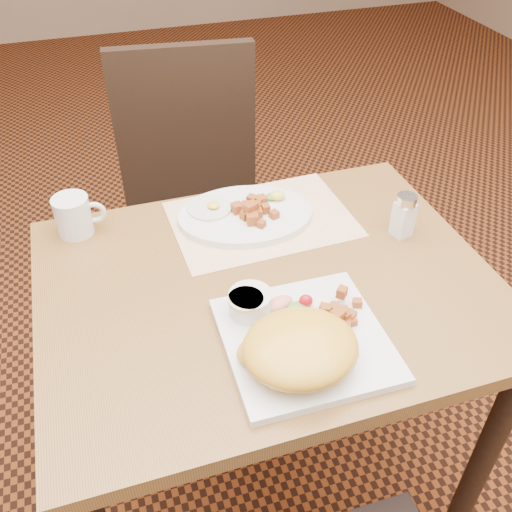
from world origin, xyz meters
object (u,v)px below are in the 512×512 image
object	(u,v)px
plate_oval	(245,215)
coffee_mug	(74,216)
table	(268,320)
salt_shaker	(404,215)
plate_square	(305,340)
chair_far	(194,199)

from	to	relation	value
plate_oval	coffee_mug	distance (m)	0.37
table	salt_shaker	world-z (taller)	salt_shaker
table	salt_shaker	xyz separation A→B (m)	(0.33, 0.06, 0.16)
coffee_mug	plate_square	bearing A→B (deg)	-52.08
plate_oval	salt_shaker	xyz separation A→B (m)	(0.31, -0.16, 0.04)
table	salt_shaker	size ratio (longest dim) A/B	9.00
plate_oval	coffee_mug	size ratio (longest dim) A/B	2.76
table	salt_shaker	distance (m)	0.37
plate_square	plate_oval	xyz separation A→B (m)	(0.01, 0.39, 0.00)
plate_square	salt_shaker	bearing A→B (deg)	36.39
table	plate_oval	size ratio (longest dim) A/B	2.96
chair_far	plate_oval	distance (m)	0.49
chair_far	coffee_mug	bearing A→B (deg)	54.61
chair_far	plate_square	xyz separation A→B (m)	(0.03, -0.82, 0.22)
table	coffee_mug	bearing A→B (deg)	140.91
salt_shaker	coffee_mug	size ratio (longest dim) A/B	0.91
plate_oval	salt_shaker	distance (m)	0.35
plate_oval	salt_shaker	world-z (taller)	salt_shaker
plate_oval	coffee_mug	world-z (taller)	coffee_mug
chair_far	coffee_mug	world-z (taller)	chair_far
table	plate_square	size ratio (longest dim) A/B	3.21
chair_far	table	bearing A→B (deg)	98.41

